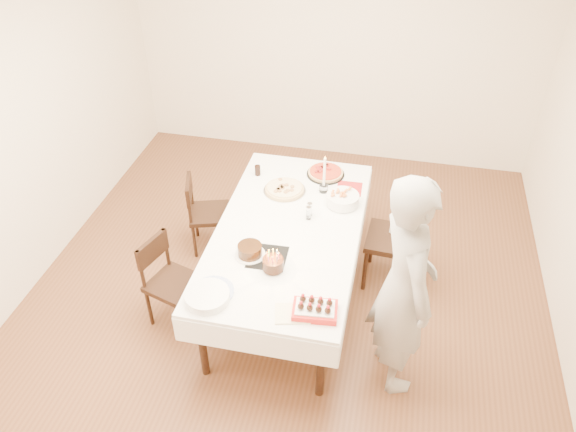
% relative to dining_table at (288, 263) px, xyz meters
% --- Properties ---
extents(floor, '(5.00, 5.00, 0.00)m').
position_rel_dining_table_xyz_m(floor, '(-0.01, -0.01, -0.38)').
color(floor, brown).
rests_on(floor, ground).
extents(wall_back, '(4.50, 0.04, 2.70)m').
position_rel_dining_table_xyz_m(wall_back, '(-0.01, 2.49, 0.98)').
color(wall_back, beige).
rests_on(wall_back, floor).
extents(wall_left, '(0.04, 5.00, 2.70)m').
position_rel_dining_table_xyz_m(wall_left, '(-2.26, -0.01, 0.98)').
color(wall_left, beige).
rests_on(wall_left, floor).
extents(dining_table, '(1.79, 2.40, 0.75)m').
position_rel_dining_table_xyz_m(dining_table, '(0.00, 0.00, 0.00)').
color(dining_table, white).
rests_on(dining_table, floor).
extents(chair_right_savory, '(0.51, 0.51, 0.94)m').
position_rel_dining_table_xyz_m(chair_right_savory, '(0.84, 0.39, 0.09)').
color(chair_right_savory, black).
rests_on(chair_right_savory, floor).
extents(chair_left_savory, '(0.49, 0.49, 0.77)m').
position_rel_dining_table_xyz_m(chair_left_savory, '(-0.86, 0.50, 0.01)').
color(chair_left_savory, black).
rests_on(chair_left_savory, floor).
extents(chair_left_dessert, '(0.51, 0.51, 0.80)m').
position_rel_dining_table_xyz_m(chair_left_dessert, '(-0.84, -0.46, 0.03)').
color(chair_left_dessert, black).
rests_on(chair_left_dessert, floor).
extents(person, '(0.64, 0.76, 1.78)m').
position_rel_dining_table_xyz_m(person, '(0.94, -0.61, 0.52)').
color(person, '#A9A4A0').
rests_on(person, floor).
extents(pizza_white, '(0.37, 0.37, 0.04)m').
position_rel_dining_table_xyz_m(pizza_white, '(-0.14, 0.50, 0.40)').
color(pizza_white, beige).
rests_on(pizza_white, dining_table).
extents(pizza_pepperoni, '(0.44, 0.44, 0.04)m').
position_rel_dining_table_xyz_m(pizza_pepperoni, '(0.17, 0.84, 0.40)').
color(pizza_pepperoni, red).
rests_on(pizza_pepperoni, dining_table).
extents(red_placemat, '(0.22, 0.22, 0.01)m').
position_rel_dining_table_xyz_m(red_placemat, '(0.41, 0.66, 0.38)').
color(red_placemat, '#B21E1E').
rests_on(red_placemat, dining_table).
extents(pasta_bowl, '(0.34, 0.34, 0.09)m').
position_rel_dining_table_xyz_m(pasta_bowl, '(0.38, 0.42, 0.43)').
color(pasta_bowl, white).
rests_on(pasta_bowl, dining_table).
extents(taper_candle, '(0.09, 0.09, 0.36)m').
position_rel_dining_table_xyz_m(taper_candle, '(0.19, 0.58, 0.56)').
color(taper_candle, white).
rests_on(taper_candle, dining_table).
extents(shaker_pair, '(0.11, 0.11, 0.12)m').
position_rel_dining_table_xyz_m(shaker_pair, '(0.14, 0.16, 0.44)').
color(shaker_pair, white).
rests_on(shaker_pair, dining_table).
extents(cola_glass, '(0.07, 0.07, 0.10)m').
position_rel_dining_table_xyz_m(cola_glass, '(-0.44, 0.71, 0.42)').
color(cola_glass, black).
rests_on(cola_glass, dining_table).
extents(layer_cake, '(0.26, 0.26, 0.10)m').
position_rel_dining_table_xyz_m(layer_cake, '(-0.21, -0.37, 0.42)').
color(layer_cake, black).
rests_on(layer_cake, dining_table).
extents(cake_board, '(0.30, 0.30, 0.01)m').
position_rel_dining_table_xyz_m(cake_board, '(-0.08, -0.37, 0.38)').
color(cake_board, black).
rests_on(cake_board, dining_table).
extents(birthday_cake, '(0.18, 0.18, 0.15)m').
position_rel_dining_table_xyz_m(birthday_cake, '(-0.01, -0.49, 0.46)').
color(birthday_cake, '#371D0F').
rests_on(birthday_cake, dining_table).
extents(strawberry_box, '(0.32, 0.23, 0.08)m').
position_rel_dining_table_xyz_m(strawberry_box, '(0.37, -0.85, 0.41)').
color(strawberry_box, red).
rests_on(strawberry_box, dining_table).
extents(box_lid, '(0.32, 0.25, 0.02)m').
position_rel_dining_table_xyz_m(box_lid, '(0.24, -0.88, 0.38)').
color(box_lid, beige).
rests_on(box_lid, dining_table).
extents(plate_stack, '(0.38, 0.38, 0.06)m').
position_rel_dining_table_xyz_m(plate_stack, '(-0.38, -0.88, 0.41)').
color(plate_stack, white).
rests_on(plate_stack, dining_table).
extents(china_plate, '(0.35, 0.35, 0.01)m').
position_rel_dining_table_xyz_m(china_plate, '(-0.37, -0.80, 0.38)').
color(china_plate, white).
rests_on(china_plate, dining_table).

